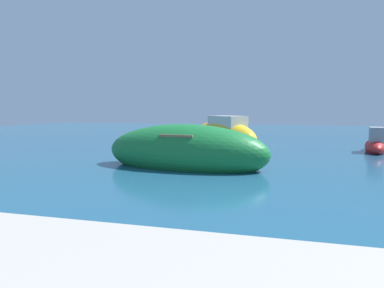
{
  "coord_description": "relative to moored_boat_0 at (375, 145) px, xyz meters",
  "views": [
    {
      "loc": [
        -6.89,
        -5.93,
        2.08
      ],
      "look_at": [
        -10.77,
        9.59,
        0.37
      ],
      "focal_mm": 29.89,
      "sensor_mm": 36.0,
      "label": 1
    }
  ],
  "objects": [
    {
      "name": "moored_boat_3",
      "position": [
        -8.08,
        -6.4,
        0.22
      ],
      "size": [
        6.35,
        2.92,
        2.03
      ],
      "rotation": [
        0.0,
        0.0,
        3.03
      ],
      "color": "#197233",
      "rests_on": "ground"
    },
    {
      "name": "moored_boat_5",
      "position": [
        -7.82,
        1.15,
        0.24
      ],
      "size": [
        5.4,
        5.54,
        2.16
      ],
      "rotation": [
        0.0,
        0.0,
        2.33
      ],
      "color": "gold",
      "rests_on": "ground"
    },
    {
      "name": "moored_boat_0",
      "position": [
        0.0,
        0.0,
        0.0
      ],
      "size": [
        1.55,
        3.19,
        1.43
      ],
      "rotation": [
        0.0,
        0.0,
        1.36
      ],
      "color": "#B21E1E",
      "rests_on": "ground"
    }
  ]
}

